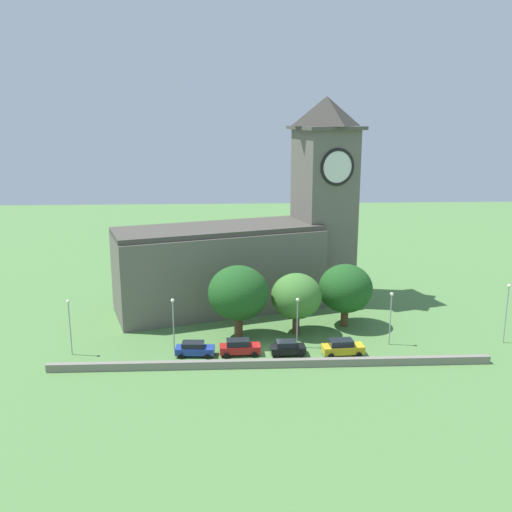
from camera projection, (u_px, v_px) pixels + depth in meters
name	position (u px, v px, depth m)	size (l,w,h in m)	color
ground_plane	(262.00, 310.00, 83.28)	(200.00, 200.00, 0.00)	#517F42
church	(255.00, 244.00, 83.46)	(36.18, 19.54, 29.64)	#666056
quay_barrier	(272.00, 363.00, 64.36)	(49.03, 0.70, 0.89)	gray
car_blue	(195.00, 349.00, 67.31)	(4.56, 2.28, 1.68)	#233D9E
car_red	(239.00, 347.00, 67.56)	(4.78, 2.26, 1.87)	red
car_black	(288.00, 348.00, 67.59)	(4.08, 2.27, 1.71)	black
car_yellow	(342.00, 347.00, 67.42)	(4.91, 2.49, 1.92)	gold
streetlamp_west_end	(69.00, 318.00, 66.76)	(0.44, 0.44, 6.70)	#9EA0A5
streetlamp_west_mid	(173.00, 316.00, 67.95)	(0.44, 0.44, 6.43)	#9EA0A5
streetlamp_central	(297.00, 314.00, 69.08)	(0.44, 0.44, 6.15)	#9EA0A5
streetlamp_east_mid	(391.00, 310.00, 69.77)	(0.44, 0.44, 6.62)	#9EA0A5
streetlamp_east_end	(507.00, 304.00, 70.22)	(0.44, 0.44, 7.45)	#9EA0A5
tree_churchyard	(345.00, 289.00, 75.81)	(7.02, 7.02, 8.31)	brown
tree_riverside_east	(296.00, 296.00, 73.19)	(6.40, 6.40, 7.86)	brown
tree_riverside_west	(238.00, 293.00, 71.28)	(7.44, 7.44, 9.31)	brown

